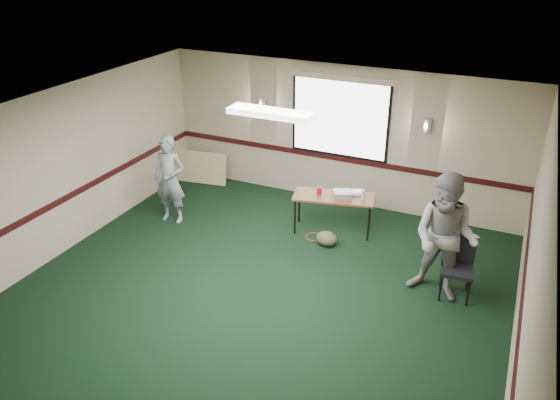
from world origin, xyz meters
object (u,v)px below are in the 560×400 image
at_px(conference_chair, 458,261).
at_px(person_right, 445,238).
at_px(person_left, 170,180).
at_px(folding_table, 334,199).
at_px(projector, 342,194).

height_order(conference_chair, person_right, person_right).
height_order(person_left, person_right, person_right).
xyz_separation_m(conference_chair, person_left, (-5.10, 0.16, 0.27)).
relative_size(folding_table, person_left, 0.91).
relative_size(folding_table, conference_chair, 1.59).
bearing_deg(projector, person_right, -55.56).
distance_m(folding_table, projector, 0.18).
bearing_deg(conference_chair, folding_table, 149.18).
bearing_deg(person_left, conference_chair, -6.76).
height_order(folding_table, projector, projector).
xyz_separation_m(conference_chair, person_right, (-0.21, -0.17, 0.42)).
bearing_deg(person_right, projector, 157.14).
bearing_deg(conference_chair, person_left, 171.07).
distance_m(conference_chair, person_right, 0.50).
relative_size(folding_table, person_right, 0.77).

